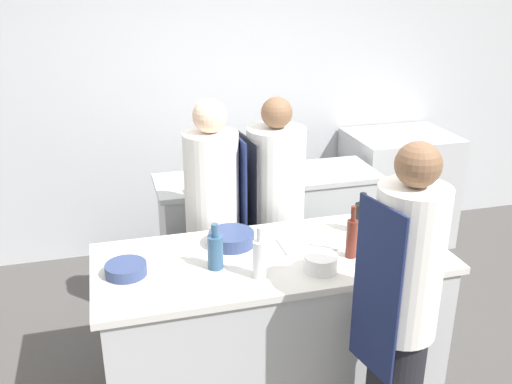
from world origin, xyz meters
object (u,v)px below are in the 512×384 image
(chef_at_pass_far, at_px, (275,217))
(bottle_sauce, at_px, (260,258))
(chef_at_prep_near, at_px, (401,316))
(bowl_mixing_large, at_px, (126,269))
(chef_at_stove, at_px, (213,225))
(bottle_cooking_oil, at_px, (352,237))
(bowl_ceramic_blue, at_px, (321,263))
(bottle_wine, at_px, (362,217))
(stockpot, at_px, (231,168))
(bottle_vinegar, at_px, (215,251))
(bowl_prep_small, at_px, (231,238))
(bottle_olive_oil, at_px, (392,211))
(oven_range, at_px, (397,188))

(chef_at_pass_far, relative_size, bottle_sauce, 5.79)
(chef_at_prep_near, xyz_separation_m, bowl_mixing_large, (-1.24, 0.68, 0.07))
(chef_at_stove, bearing_deg, chef_at_prep_near, 22.88)
(bottle_cooking_oil, height_order, bowl_ceramic_blue, bottle_cooking_oil)
(bottle_wine, bearing_deg, chef_at_stove, 148.03)
(bottle_cooking_oil, bearing_deg, bottle_wine, 55.44)
(chef_at_prep_near, relative_size, stockpot, 7.75)
(bottle_vinegar, xyz_separation_m, bowl_prep_small, (0.14, 0.25, -0.06))
(bottle_olive_oil, relative_size, bowl_mixing_large, 1.20)
(bottle_vinegar, bearing_deg, bottle_cooking_oil, -5.56)
(bottle_vinegar, xyz_separation_m, bowl_mixing_large, (-0.47, 0.05, -0.07))
(chef_at_prep_near, bearing_deg, oven_range, -40.66)
(bottle_vinegar, bearing_deg, oven_range, 40.45)
(chef_at_pass_far, xyz_separation_m, bowl_mixing_large, (-1.04, -0.73, 0.13))
(oven_range, bearing_deg, bottle_wine, -125.81)
(bottle_vinegar, relative_size, stockpot, 1.15)
(bowl_prep_small, bearing_deg, chef_at_pass_far, 51.20)
(bowl_prep_small, bearing_deg, bottle_sauce, -81.68)
(bottle_olive_oil, relative_size, bowl_prep_small, 0.98)
(bottle_olive_oil, distance_m, bowl_ceramic_blue, 0.74)
(bottle_wine, bearing_deg, bowl_mixing_large, -173.97)
(chef_at_prep_near, height_order, bowl_mixing_large, chef_at_prep_near)
(bottle_cooking_oil, bearing_deg, bowl_mixing_large, 174.11)
(chef_at_pass_far, bearing_deg, chef_at_prep_near, -177.52)
(chef_at_prep_near, height_order, bottle_cooking_oil, chef_at_prep_near)
(bowl_prep_small, bearing_deg, bottle_olive_oil, -1.25)
(bottle_olive_oil, xyz_separation_m, bottle_wine, (-0.21, -0.02, -0.00))
(chef_at_pass_far, relative_size, bottle_olive_oil, 6.33)
(bottle_olive_oil, height_order, bottle_wine, bottle_olive_oil)
(chef_at_prep_near, xyz_separation_m, bowl_prep_small, (-0.63, 0.87, 0.08))
(bottle_cooking_oil, bearing_deg, bottle_olive_oil, 36.49)
(bowl_mixing_large, relative_size, bowl_prep_small, 0.82)
(bowl_prep_small, xyz_separation_m, stockpot, (0.25, 1.08, 0.05))
(chef_at_prep_near, xyz_separation_m, bowl_ceramic_blue, (-0.24, 0.45, 0.08))
(bottle_sauce, relative_size, bowl_prep_small, 1.07)
(chef_at_stove, relative_size, bottle_sauce, 5.90)
(chef_at_pass_far, bearing_deg, bottle_wine, -153.03)
(bowl_ceramic_blue, bearing_deg, bottle_sauce, 176.43)
(bottle_wine, distance_m, stockpot, 1.25)
(chef_at_prep_near, relative_size, bowl_prep_small, 6.53)
(bottle_olive_oil, height_order, bottle_vinegar, bottle_olive_oil)
(bottle_sauce, bearing_deg, bowl_mixing_large, 162.87)
(chef_at_stove, distance_m, bowl_prep_small, 0.48)
(bowl_ceramic_blue, bearing_deg, bowl_prep_small, 132.76)
(chef_at_prep_near, height_order, stockpot, chef_at_prep_near)
(chef_at_prep_near, distance_m, bottle_wine, 0.85)
(bottle_vinegar, xyz_separation_m, bowl_ceramic_blue, (0.53, -0.18, -0.06))
(chef_at_stove, height_order, bottle_sauce, chef_at_stove)
(chef_at_pass_far, xyz_separation_m, bowl_prep_small, (-0.43, -0.53, 0.14))
(oven_range, xyz_separation_m, chef_at_pass_far, (-1.50, -0.99, 0.31))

